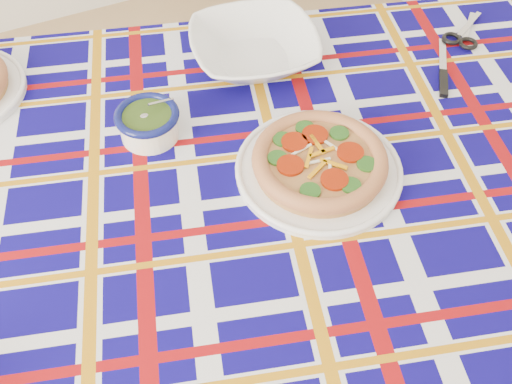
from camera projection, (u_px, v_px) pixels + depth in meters
name	position (u px, v px, depth m)	size (l,w,h in m)	color
dining_table	(236.00, 205.00, 1.18)	(1.94, 1.51, 0.80)	brown
tablecloth	(236.00, 197.00, 1.16)	(1.74, 1.10, 0.11)	#0C0562
main_focaccia_plate	(320.00, 161.00, 1.10)	(0.34, 0.34, 0.07)	#B2763F
pesto_bowl	(148.00, 121.00, 1.16)	(0.13, 0.13, 0.08)	#23390F
serving_bowl	(254.00, 48.00, 1.32)	(0.29, 0.29, 0.07)	white
table_knife	(443.00, 56.00, 1.35)	(0.23, 0.02, 0.01)	silver
kitchen_scissors	(469.00, 25.00, 1.43)	(0.19, 0.09, 0.02)	silver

